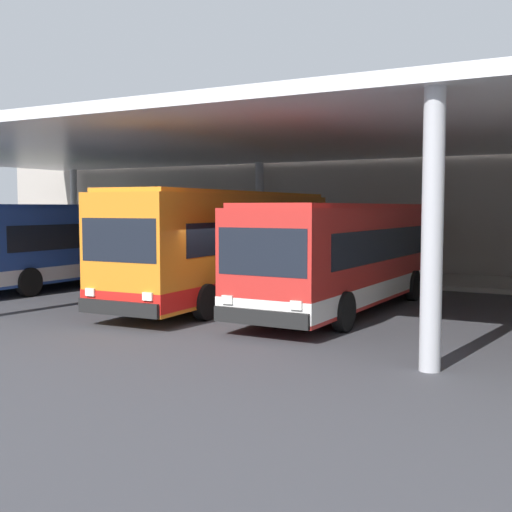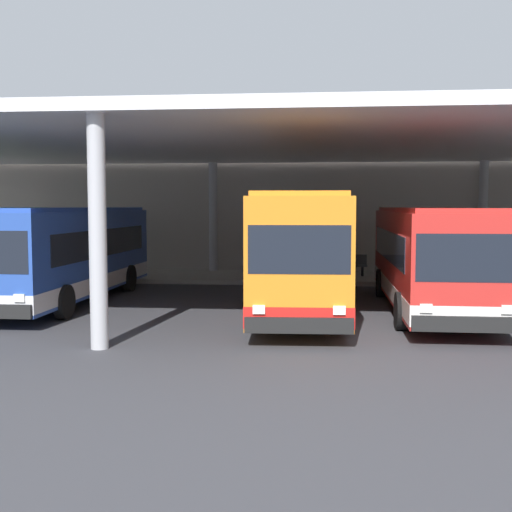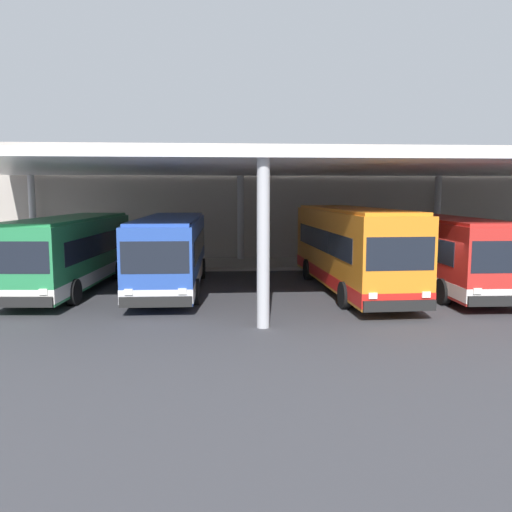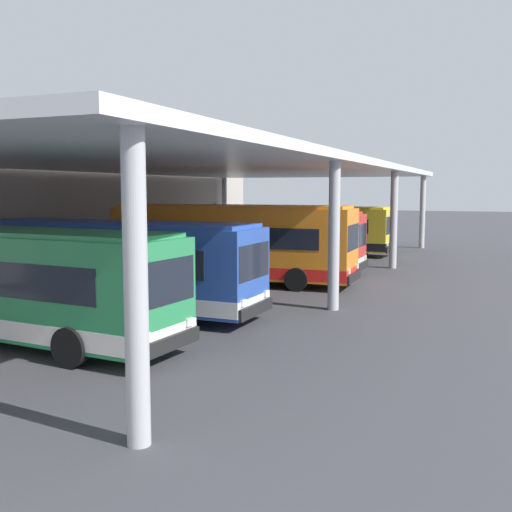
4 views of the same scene
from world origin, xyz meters
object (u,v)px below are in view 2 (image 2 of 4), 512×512
at_px(bus_second_bay, 67,253).
at_px(bench_waiting, 346,265).
at_px(bus_middle_bay, 298,251).
at_px(bus_far_bay, 430,257).

height_order(bus_second_bay, bench_waiting, bus_second_bay).
bearing_deg(bench_waiting, bus_second_bay, -141.85).
distance_m(bus_middle_bay, bus_far_bay, 4.05).
distance_m(bus_far_bay, bench_waiting, 8.58).
xyz_separation_m(bus_second_bay, bus_far_bay, (11.77, -0.71, 0.00)).
distance_m(bus_middle_bay, bench_waiting, 8.64).
relative_size(bus_second_bay, bench_waiting, 5.87).
xyz_separation_m(bus_second_bay, bench_waiting, (9.59, 7.54, -0.99)).
xyz_separation_m(bus_second_bay, bus_middle_bay, (7.73, -0.81, 0.19)).
bearing_deg(bus_far_bay, bench_waiting, 104.81).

